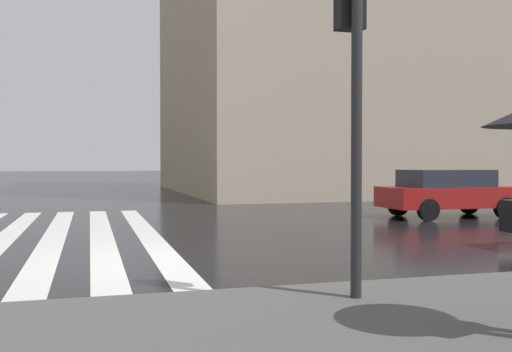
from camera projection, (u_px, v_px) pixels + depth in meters
name	position (u px, v px, depth m)	size (l,w,h in m)	color
ground_plane	(155.00, 262.00, 9.57)	(220.00, 220.00, 0.00)	black
zebra_crossing	(31.00, 237.00, 12.79)	(13.00, 5.50, 0.01)	silver
haussmann_block_corner	(393.00, 20.00, 34.87)	(18.75, 25.43, 20.60)	tan
traffic_signal_post	(352.00, 48.00, 6.42)	(0.44, 0.30, 3.78)	#232326
car_red	(449.00, 192.00, 17.36)	(1.85, 4.10, 1.41)	maroon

